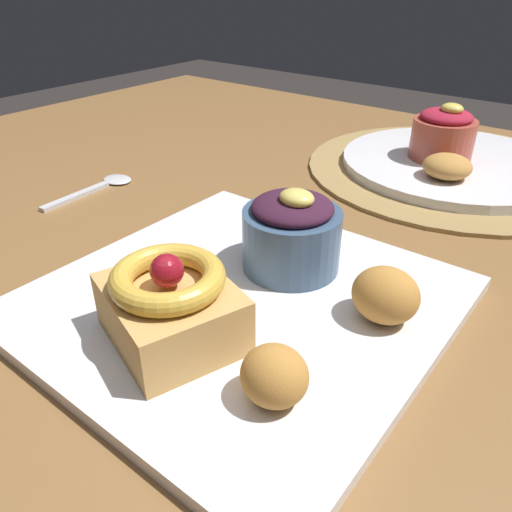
# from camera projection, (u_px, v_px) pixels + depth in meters

# --- Properties ---
(dining_table) EXTENTS (1.40, 1.11, 0.73)m
(dining_table) POSITION_uv_depth(u_px,v_px,m) (291.00, 311.00, 0.54)
(dining_table) COLOR brown
(dining_table) RESTS_ON ground_plane
(woven_placemat) EXTENTS (0.39, 0.39, 0.00)m
(woven_placemat) POSITION_uv_depth(u_px,v_px,m) (453.00, 169.00, 0.68)
(woven_placemat) COLOR #997A47
(woven_placemat) RESTS_ON dining_table
(front_plate) EXTENTS (0.31, 0.31, 0.01)m
(front_plate) POSITION_uv_depth(u_px,v_px,m) (241.00, 301.00, 0.41)
(front_plate) COLOR white
(front_plate) RESTS_ON dining_table
(cake_slice) EXTENTS (0.12, 0.11, 0.07)m
(cake_slice) POSITION_uv_depth(u_px,v_px,m) (170.00, 304.00, 0.35)
(cake_slice) COLOR tan
(cake_slice) RESTS_ON front_plate
(berry_ramekin) EXTENTS (0.09, 0.09, 0.08)m
(berry_ramekin) POSITION_uv_depth(u_px,v_px,m) (292.00, 233.00, 0.43)
(berry_ramekin) COLOR #3D5675
(berry_ramekin) RESTS_ON front_plate
(fritter_front) EXTENTS (0.05, 0.05, 0.04)m
(fritter_front) POSITION_uv_depth(u_px,v_px,m) (385.00, 295.00, 0.37)
(fritter_front) COLOR #BC7F38
(fritter_front) RESTS_ON front_plate
(fritter_middle) EXTENTS (0.04, 0.04, 0.04)m
(fritter_middle) POSITION_uv_depth(u_px,v_px,m) (274.00, 376.00, 0.30)
(fritter_middle) COLOR #BC7F38
(fritter_middle) RESTS_ON front_plate
(back_plate) EXTENTS (0.30, 0.30, 0.01)m
(back_plate) POSITION_uv_depth(u_px,v_px,m) (454.00, 163.00, 0.67)
(back_plate) COLOR white
(back_plate) RESTS_ON woven_placemat
(back_ramekin) EXTENTS (0.08, 0.08, 0.07)m
(back_ramekin) POSITION_uv_depth(u_px,v_px,m) (443.00, 134.00, 0.66)
(back_ramekin) COLOR #B24C3D
(back_ramekin) RESTS_ON back_plate
(back_pastry) EXTENTS (0.06, 0.06, 0.03)m
(back_pastry) POSITION_uv_depth(u_px,v_px,m) (447.00, 166.00, 0.61)
(back_pastry) COLOR #B77F3D
(back_pastry) RESTS_ON back_plate
(spoon) EXTENTS (0.04, 0.13, 0.00)m
(spoon) POSITION_uv_depth(u_px,v_px,m) (100.00, 187.00, 0.63)
(spoon) COLOR silver
(spoon) RESTS_ON dining_table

